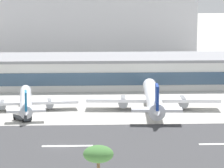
{
  "coord_description": "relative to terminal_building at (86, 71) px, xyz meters",
  "views": [
    {
      "loc": [
        5.86,
        -134.83,
        37.15
      ],
      "look_at": [
        14.66,
        49.22,
        6.76
      ],
      "focal_mm": 94.79,
      "sensor_mm": 36.0,
      "label": 1
    }
  ],
  "objects": [
    {
      "name": "palm_tree_0",
      "position": [
        1.3,
        -131.01,
        4.71
      ],
      "size": [
        4.95,
        4.95,
        11.83
      ],
      "color": "brown",
      "rests_on": "ground_plane"
    },
    {
      "name": "distant_hotel_block",
      "position": [
        -0.08,
        92.63,
        18.72
      ],
      "size": [
        113.29,
        38.53,
        48.53
      ],
      "primitive_type": "cube",
      "color": "#BCBCC1",
      "rests_on": "ground_plane"
    },
    {
      "name": "airliner_blue_tail_gate_1",
      "position": [
        -18.6,
        -46.44,
        -2.8
      ],
      "size": [
        32.05,
        41.24,
        8.62
      ],
      "rotation": [
        0.0,
        0.0,
        1.67
      ],
      "color": "silver",
      "rests_on": "ground_plane"
    },
    {
      "name": "runway_centreline_dash_4",
      "position": [
        -4.98,
        -87.93,
        -5.46
      ],
      "size": [
        12.0,
        1.2,
        0.01
      ],
      "primitive_type": "cube",
      "color": "white",
      "rests_on": "runway_strip"
    },
    {
      "name": "terminal_building",
      "position": [
        0.0,
        0.0,
        0.0
      ],
      "size": [
        219.26,
        30.07,
        11.09
      ],
      "color": "silver",
      "rests_on": "ground_plane"
    },
    {
      "name": "runway_centreline_dash_5",
      "position": [
        32.34,
        -87.93,
        -5.46
      ],
      "size": [
        12.0,
        1.2,
        0.01
      ],
      "primitive_type": "cube",
      "color": "white",
      "rests_on": "runway_strip"
    },
    {
      "name": "airliner_navy_tail_gate_2",
      "position": [
        20.1,
        -47.07,
        -2.08
      ],
      "size": [
        41.1,
        52.07,
        10.87
      ],
      "rotation": [
        0.0,
        0.0,
        1.51
      ],
      "color": "white",
      "rests_on": "ground_plane"
    },
    {
      "name": "ground_plane",
      "position": [
        -6.76,
        -88.39,
        -5.55
      ],
      "size": [
        1400.0,
        1400.0,
        0.0
      ],
      "primitive_type": "plane",
      "color": "#B2AFA8"
    },
    {
      "name": "service_box_truck_2",
      "position": [
        -18.3,
        -60.31,
        -3.76
      ],
      "size": [
        5.65,
        6.17,
        3.25
      ],
      "rotation": [
        0.0,
        0.0,
        5.4
      ],
      "color": "#2D3338",
      "rests_on": "ground_plane"
    },
    {
      "name": "runway_strip",
      "position": [
        -6.76,
        -87.93,
        -5.51
      ],
      "size": [
        800.0,
        42.67,
        0.08
      ],
      "primitive_type": "cube",
      "color": "#38383A",
      "rests_on": "ground_plane"
    }
  ]
}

